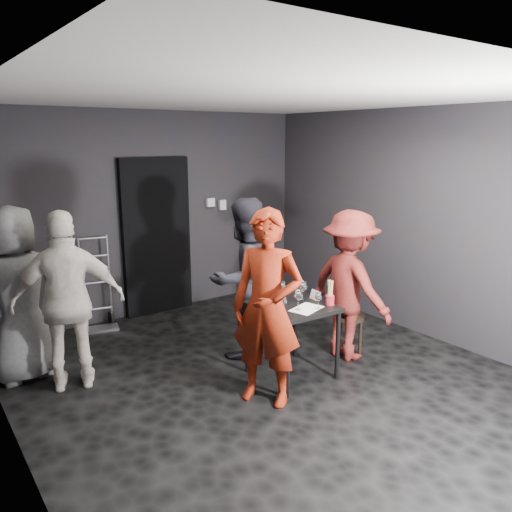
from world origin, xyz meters
TOP-DOWN VIEW (x-y plane):
  - floor at (0.00, 0.00)m, footprint 4.50×5.00m
  - ceiling at (0.00, 0.00)m, footprint 4.50×5.00m
  - wall_back at (0.00, 2.50)m, footprint 4.50×0.04m
  - wall_left at (-2.25, 0.00)m, footprint 0.04×5.00m
  - wall_right at (2.25, 0.00)m, footprint 0.04×5.00m
  - doorway at (0.00, 2.44)m, footprint 0.95×0.10m
  - wallbox_upper at (0.85, 2.45)m, footprint 0.12×0.06m
  - wallbox_lower at (1.05, 2.45)m, footprint 0.10×0.06m
  - hand_truck at (-0.89, 2.31)m, footprint 0.39×0.33m
  - tasting_table at (0.24, -0.10)m, footprint 0.72×0.72m
  - stool at (1.06, -0.11)m, footprint 0.32×0.32m
  - server_red at (-0.26, -0.35)m, footprint 0.83×0.91m
  - woman_black at (0.15, 0.60)m, footprint 1.03×0.63m
  - man_maroon at (1.03, -0.11)m, footprint 0.54×1.14m
  - bystander_cream at (-1.59, 0.95)m, footprint 1.27×0.88m
  - bystander_grey at (-1.94, 1.41)m, footprint 1.05×0.66m
  - tasting_mat at (0.27, -0.28)m, footprint 0.37×0.30m
  - wine_glass_a at (0.00, -0.25)m, footprint 0.09×0.09m
  - wine_glass_b at (-0.02, -0.08)m, footprint 0.09×0.09m
  - wine_glass_c at (0.25, 0.07)m, footprint 0.09×0.09m
  - wine_glass_d at (0.19, -0.26)m, footprint 0.10×0.10m
  - wine_glass_e at (0.36, -0.34)m, footprint 0.08×0.08m
  - wine_glass_f at (0.41, -0.07)m, footprint 0.11×0.11m
  - wine_bottle at (-0.04, -0.08)m, footprint 0.07×0.07m
  - breadstick_cup at (0.54, -0.32)m, footprint 0.09×0.09m
  - reserved_card at (0.53, -0.11)m, footprint 0.08×0.13m

SIDE VIEW (x-z plane):
  - floor at x=0.00m, z-range -0.01..0.01m
  - hand_truck at x=-0.89m, z-range -0.37..0.80m
  - stool at x=1.06m, z-range 0.13..0.60m
  - tasting_table at x=0.24m, z-range 0.28..1.03m
  - tasting_mat at x=0.27m, z-range 0.75..0.75m
  - reserved_card at x=0.53m, z-range 0.75..0.85m
  - wine_glass_e at x=0.36m, z-range 0.75..0.93m
  - wine_glass_b at x=-0.02m, z-range 0.75..0.94m
  - wine_glass_a at x=0.00m, z-range 0.75..0.94m
  - wine_glass_c at x=0.25m, z-range 0.75..0.96m
  - wine_glass_f at x=0.41m, z-range 0.75..0.97m
  - wine_glass_d at x=0.19m, z-range 0.75..0.97m
  - wine_bottle at x=-0.04m, z-range 0.71..1.02m
  - man_maroon at x=1.03m, z-range 0.00..1.74m
  - breadstick_cup at x=0.54m, z-range 0.74..1.01m
  - bystander_cream at x=-1.59m, z-range 0.00..1.97m
  - woman_black at x=0.15m, z-range 0.00..2.01m
  - bystander_grey at x=-1.94m, z-range 0.00..2.02m
  - server_red at x=-0.26m, z-range 0.00..2.09m
  - doorway at x=0.00m, z-range 0.00..2.10m
  - wall_back at x=0.00m, z-range 0.00..2.70m
  - wall_left at x=-2.25m, z-range 0.00..2.70m
  - wall_right at x=2.25m, z-range 0.00..2.70m
  - wallbox_lower at x=1.05m, z-range 1.33..1.47m
  - wallbox_upper at x=0.85m, z-range 1.39..1.51m
  - ceiling at x=0.00m, z-range 2.69..2.71m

